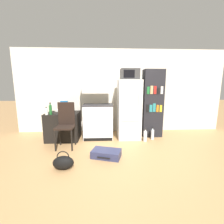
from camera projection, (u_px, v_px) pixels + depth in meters
ground_plane at (122, 160)px, 2.92m from camera, size 24.00×24.00×0.00m
wall_back at (121, 91)px, 4.67m from camera, size 6.40×0.10×2.52m
side_table at (63, 126)px, 4.02m from camera, size 0.84×0.67×0.73m
kitchen_hutch at (98, 105)px, 4.04m from camera, size 0.80×0.55×1.98m
refrigerator at (129, 110)px, 4.08m from camera, size 0.60×0.61×1.59m
microwave at (130, 74)px, 3.92m from camera, size 0.48×0.38×0.28m
bookshelf at (152, 104)px, 4.21m from camera, size 0.55×0.35×1.87m
bottle_wine_dark at (60, 109)px, 3.74m from camera, size 0.08×0.08×0.29m
bottle_milk_white at (47, 111)px, 3.65m from camera, size 0.07×0.07×0.20m
bottle_amber_beer at (51, 111)px, 3.79m from camera, size 0.06×0.06×0.14m
bottle_blue_soda at (69, 109)px, 3.97m from camera, size 0.09×0.09×0.25m
bottle_green_tall at (50, 110)px, 3.67m from camera, size 0.07×0.07×0.30m
bowl at (58, 110)px, 4.15m from camera, size 0.18×0.18×0.05m
cereal_box at (64, 106)px, 4.05m from camera, size 0.19×0.07×0.30m
chair at (66, 121)px, 3.50m from camera, size 0.41×0.41×1.05m
suitcase_large_flat at (106, 154)px, 3.04m from camera, size 0.65×0.48×0.15m
handbag at (63, 163)px, 2.59m from camera, size 0.36×0.20×0.33m
water_bottle_front at (152, 134)px, 4.03m from camera, size 0.08×0.08×0.34m
water_bottle_middle at (145, 136)px, 3.89m from camera, size 0.09×0.09×0.34m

